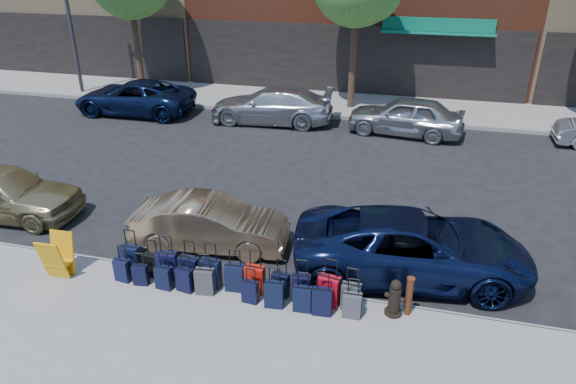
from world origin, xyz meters
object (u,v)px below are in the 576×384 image
(display_rack, at_px, (58,257))
(car_far_2, at_px, (406,116))
(car_near_0, at_px, (2,192))
(car_near_1, at_px, (210,224))
(suitcase_front_5, at_px, (235,278))
(bollard, at_px, (409,295))
(car_far_0, at_px, (134,97))
(car_near_2, at_px, (412,246))
(car_far_1, at_px, (271,105))
(fire_hydrant, at_px, (395,299))

(display_rack, distance_m, car_far_2, 13.93)
(car_near_0, xyz_separation_m, car_near_1, (6.18, -0.10, -0.10))
(suitcase_front_5, distance_m, bollard, 3.66)
(bollard, relative_size, car_far_0, 0.16)
(car_near_2, relative_size, car_far_1, 1.04)
(car_near_0, xyz_separation_m, car_near_2, (11.10, -0.09, -0.00))
(car_near_2, bearing_deg, car_far_1, 24.62)
(fire_hydrant, relative_size, car_far_1, 0.16)
(fire_hydrant, bearing_deg, car_near_2, 97.69)
(car_near_0, relative_size, car_far_0, 0.82)
(car_near_0, xyz_separation_m, car_far_1, (4.95, 9.82, 0.01))
(fire_hydrant, height_order, car_far_2, car_far_2)
(car_far_0, relative_size, car_far_2, 1.18)
(car_far_0, height_order, car_far_1, car_far_1)
(bollard, bearing_deg, fire_hydrant, -165.47)
(car_far_1, bearing_deg, car_far_2, 85.08)
(car_near_2, bearing_deg, car_near_1, 82.98)
(display_rack, relative_size, car_far_0, 0.19)
(fire_hydrant, relative_size, bollard, 0.93)
(car_far_2, bearing_deg, display_rack, -23.20)
(car_near_2, bearing_deg, display_rack, 99.16)
(bollard, height_order, display_rack, display_rack)
(fire_hydrant, bearing_deg, display_rack, -159.84)
(suitcase_front_5, bearing_deg, car_near_2, 22.24)
(car_far_1, bearing_deg, car_far_0, -91.08)
(suitcase_front_5, relative_size, car_far_0, 0.19)
(bollard, relative_size, car_far_2, 0.19)
(bollard, distance_m, car_far_1, 13.12)
(fire_hydrant, xyz_separation_m, car_far_1, (-5.89, 11.65, 0.23))
(car_near_0, distance_m, car_near_2, 11.10)
(car_far_1, bearing_deg, car_near_1, 3.66)
(car_far_0, relative_size, car_far_1, 1.02)
(display_rack, relative_size, car_far_1, 0.19)
(car_far_2, bearing_deg, fire_hydrant, 8.88)
(car_far_1, xyz_separation_m, car_far_2, (5.56, -0.15, 0.01))
(suitcase_front_5, distance_m, fire_hydrant, 3.38)
(bollard, relative_size, car_near_0, 0.20)
(car_far_0, bearing_deg, display_rack, 20.58)
(car_near_0, bearing_deg, display_rack, -126.98)
(car_near_0, distance_m, car_far_0, 9.66)
(car_near_2, height_order, car_far_2, car_far_2)
(fire_hydrant, xyz_separation_m, car_near_1, (-4.65, 1.73, 0.12))
(bollard, bearing_deg, car_near_2, 90.36)
(suitcase_front_5, distance_m, car_far_2, 11.94)
(bollard, relative_size, display_rack, 0.87)
(suitcase_front_5, height_order, fire_hydrant, suitcase_front_5)
(display_rack, distance_m, car_near_1, 3.53)
(car_far_2, bearing_deg, car_near_0, -40.11)
(car_far_2, bearing_deg, car_far_0, -82.22)
(display_rack, bearing_deg, bollard, 2.65)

